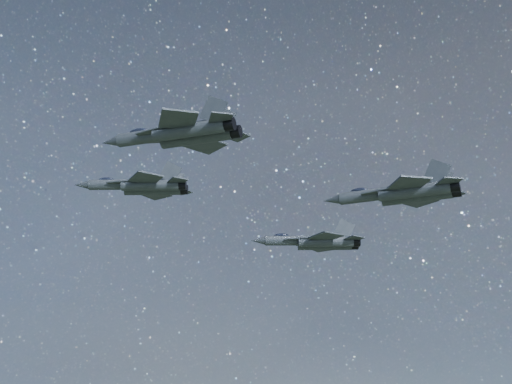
% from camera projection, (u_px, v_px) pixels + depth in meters
% --- Properties ---
extents(jet_lead, '(16.85, 11.09, 4.32)m').
position_uv_depth(jet_lead, '(142.00, 186.00, 85.71)').
color(jet_lead, '#32393F').
extents(jet_left, '(18.18, 11.95, 4.67)m').
position_uv_depth(jet_left, '(316.00, 242.00, 97.40)').
color(jet_left, '#32393F').
extents(jet_right, '(17.83, 12.49, 4.49)m').
position_uv_depth(jet_right, '(182.00, 133.00, 67.23)').
color(jet_right, '#32393F').
extents(jet_slot, '(18.25, 12.96, 4.64)m').
position_uv_depth(jet_slot, '(403.00, 193.00, 76.34)').
color(jet_slot, '#32393F').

